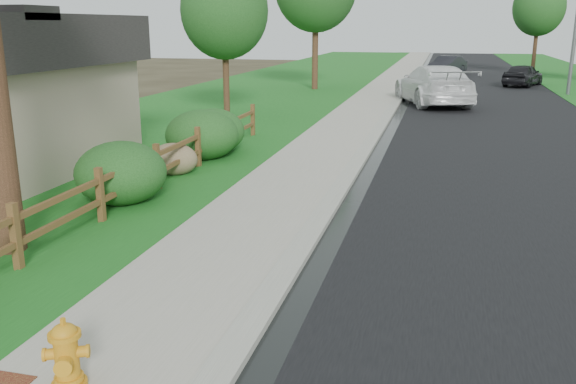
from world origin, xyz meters
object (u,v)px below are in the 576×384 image
(dark_car_mid, at_px, (523,75))
(fire_hydrant, at_px, (66,356))
(white_suv, at_px, (434,85))
(ranch_fence, at_px, (131,177))

(dark_car_mid, bearing_deg, fire_hydrant, 99.26)
(fire_hydrant, relative_size, white_suv, 0.12)
(white_suv, bearing_deg, ranch_fence, 55.54)
(fire_hydrant, xyz_separation_m, white_suv, (3.05, 24.96, 0.48))
(white_suv, distance_m, dark_car_mid, 11.54)
(fire_hydrant, height_order, white_suv, white_suv)
(dark_car_mid, bearing_deg, white_suv, 85.96)
(ranch_fence, bearing_deg, fire_hydrant, -67.25)
(fire_hydrant, height_order, dark_car_mid, dark_car_mid)
(white_suv, relative_size, dark_car_mid, 1.59)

